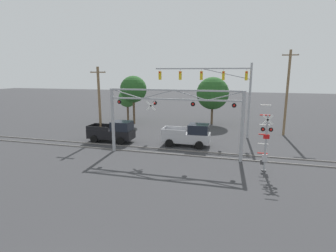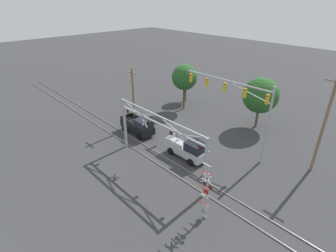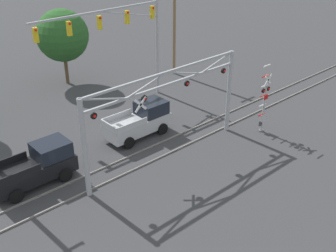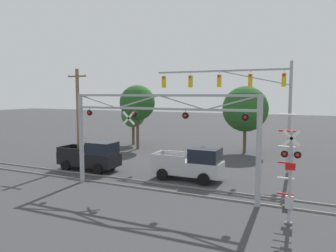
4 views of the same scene
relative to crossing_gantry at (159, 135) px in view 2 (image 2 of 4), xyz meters
name	(u,v)px [view 2 (image 2 of 4)]	position (x,y,z in m)	size (l,w,h in m)	color
rail_track_near	(161,166)	(0.01, 0.28, -3.86)	(80.00, 0.08, 0.10)	gray
rail_track_far	(171,161)	(0.01, 1.72, -3.86)	(80.00, 0.08, 0.10)	gray
crossing_gantry	(159,135)	(0.00, 0.00, 0.00)	(12.13, 0.31, 6.02)	#9EA0A5
crossing_signal_mast	(206,197)	(7.62, -1.86, -1.79)	(1.01, 0.35, 5.15)	#9EA0A5
traffic_signal_span	(243,102)	(3.61, 8.70, 2.16)	(11.17, 0.39, 8.50)	#9EA0A5
pickup_truck_lead	(189,149)	(0.76, 3.61, -2.78)	(4.89, 2.16, 2.33)	#B7B7BC
pickup_truck_following	(139,126)	(-7.45, 3.06, -2.78)	(4.98, 2.16, 2.33)	black
utility_pole_left	(133,98)	(-9.47, 3.95, 0.27)	(1.80, 0.28, 8.08)	brown
utility_pole_right	(324,125)	(10.99, 11.24, 1.25)	(1.80, 0.28, 10.02)	brown
background_tree_beyond_span	(186,81)	(-11.33, 15.89, -0.43)	(2.84, 2.84, 4.93)	brown
background_tree_far_left_verge	(261,95)	(1.89, 15.97, 0.59)	(4.65, 4.65, 6.84)	brown
background_tree_far_right_verge	(184,77)	(-9.24, 13.34, 1.15)	(3.84, 3.84, 7.00)	brown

